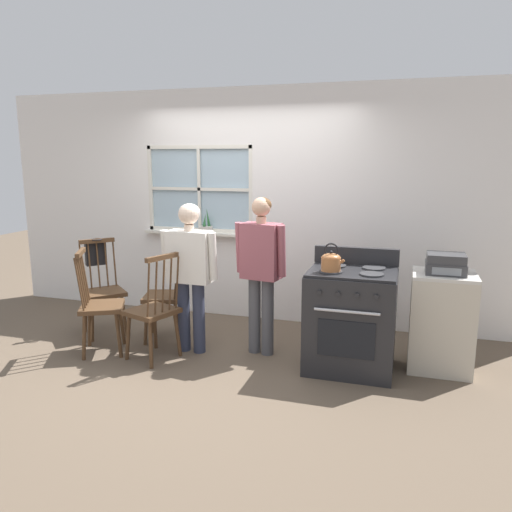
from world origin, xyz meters
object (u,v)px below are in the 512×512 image
object	(u,v)px
potted_plant	(206,227)
side_counter	(441,321)
kettle	(331,261)
person_teen_center	(261,263)
stereo	(446,264)
chair_by_window	(103,292)
person_elderly_left	(190,264)
handbag	(96,253)
stove	(351,319)
chair_near_wall	(154,312)
chair_near_stove	(100,307)
chair_center_cluster	(166,296)

from	to	relation	value
potted_plant	side_counter	distance (m)	2.86
kettle	potted_plant	world-z (taller)	potted_plant
person_teen_center	side_counter	world-z (taller)	person_teen_center
person_teen_center	stereo	bearing A→B (deg)	13.01
chair_by_window	side_counter	size ratio (longest dim) A/B	1.15
potted_plant	stereo	world-z (taller)	potted_plant
person_teen_center	potted_plant	bearing A→B (deg)	144.11
person_elderly_left	handbag	bearing A→B (deg)	166.06
stove	stereo	size ratio (longest dim) A/B	3.19
potted_plant	chair_near_wall	bearing A→B (deg)	-88.22
chair_near_stove	chair_near_wall	bearing A→B (deg)	-116.21
chair_by_window	chair_center_cluster	xyz separation A→B (m)	(0.74, 0.05, 0.00)
chair_center_cluster	handbag	bearing A→B (deg)	-113.02
chair_near_stove	kettle	bearing A→B (deg)	-111.88
kettle	side_counter	bearing A→B (deg)	21.28
person_elderly_left	potted_plant	distance (m)	1.20
potted_plant	side_counter	world-z (taller)	potted_plant
person_elderly_left	side_counter	world-z (taller)	person_elderly_left
stove	kettle	size ratio (longest dim) A/B	4.39
chair_near_stove	side_counter	xyz separation A→B (m)	(3.20, 0.57, -0.02)
stove	chair_near_wall	bearing A→B (deg)	-170.06
chair_by_window	chair_near_stove	size ratio (longest dim) A/B	1.00
person_teen_center	handbag	world-z (taller)	person_teen_center
person_teen_center	stereo	size ratio (longest dim) A/B	4.54
stereo	side_counter	bearing A→B (deg)	90.00
chair_center_cluster	person_teen_center	size ratio (longest dim) A/B	0.67
chair_near_stove	person_elderly_left	bearing A→B (deg)	-98.16
side_counter	stereo	world-z (taller)	stereo
side_counter	chair_by_window	bearing A→B (deg)	-178.46
chair_near_stove	side_counter	size ratio (longest dim) A/B	1.15
chair_by_window	side_counter	xyz separation A→B (m)	(3.48, 0.09, -0.02)
chair_near_stove	person_elderly_left	size ratio (longest dim) A/B	0.70
person_teen_center	kettle	world-z (taller)	person_teen_center
chair_near_wall	handbag	distance (m)	1.28
stove	potted_plant	xyz separation A→B (m)	(-1.87, 1.11, 0.62)
stove	kettle	bearing A→B (deg)	-143.10
person_teen_center	potted_plant	size ratio (longest dim) A/B	5.16
stove	side_counter	bearing A→B (deg)	17.18
chair_center_cluster	person_elderly_left	distance (m)	0.63
handbag	chair_center_cluster	bearing A→B (deg)	-6.83
person_elderly_left	stove	xyz separation A→B (m)	(1.56, 0.04, -0.42)
person_teen_center	side_counter	size ratio (longest dim) A/B	1.72
chair_center_cluster	chair_near_wall	bearing A→B (deg)	-1.74
potted_plant	handbag	xyz separation A→B (m)	(-1.00, -0.80, -0.23)
person_elderly_left	stove	bearing A→B (deg)	2.32
chair_by_window	person_teen_center	bearing A→B (deg)	-48.49
person_elderly_left	person_teen_center	bearing A→B (deg)	13.75
kettle	potted_plant	xyz separation A→B (m)	(-1.69, 1.24, 0.07)
chair_near_stove	stove	distance (m)	2.43
person_teen_center	potted_plant	world-z (taller)	person_teen_center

